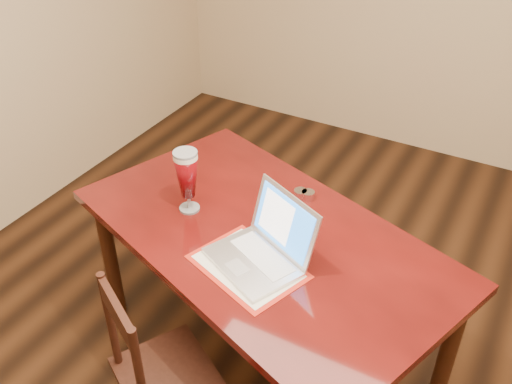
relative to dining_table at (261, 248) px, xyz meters
The scene contains 3 objects.
room_shell 1.13m from the dining_table, 19.71° to the right, with size 4.51×5.01×2.71m.
dining_table is the anchor object (origin of this frame).
dining_chair 0.66m from the dining_table, 103.86° to the right, with size 0.50×0.50×0.88m.
Camera 1 is at (0.57, -1.53, 2.30)m, focal length 40.00 mm.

